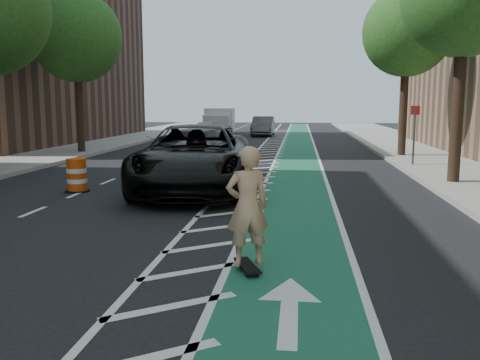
# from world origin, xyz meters

# --- Properties ---
(ground) EXTENTS (120.00, 120.00, 0.00)m
(ground) POSITION_xyz_m (0.00, 0.00, 0.00)
(ground) COLOR black
(ground) RESTS_ON ground
(bike_lane) EXTENTS (2.00, 90.00, 0.01)m
(bike_lane) POSITION_xyz_m (3.00, 10.00, 0.01)
(bike_lane) COLOR #19583D
(bike_lane) RESTS_ON ground
(buffer_strip) EXTENTS (1.40, 90.00, 0.01)m
(buffer_strip) POSITION_xyz_m (1.50, 10.00, 0.01)
(buffer_strip) COLOR silver
(buffer_strip) RESTS_ON ground
(sidewalk_right) EXTENTS (5.00, 90.00, 0.15)m
(sidewalk_right) POSITION_xyz_m (9.50, 10.00, 0.07)
(sidewalk_right) COLOR gray
(sidewalk_right) RESTS_ON ground
(curb_right) EXTENTS (0.12, 90.00, 0.16)m
(curb_right) POSITION_xyz_m (7.05, 10.00, 0.08)
(curb_right) COLOR gray
(curb_right) RESTS_ON ground
(curb_left) EXTENTS (0.12, 90.00, 0.16)m
(curb_left) POSITION_xyz_m (-7.05, 10.00, 0.08)
(curb_left) COLOR gray
(curb_left) RESTS_ON ground
(tree_r_d) EXTENTS (4.20, 4.20, 7.90)m
(tree_r_d) POSITION_xyz_m (7.90, 16.00, 5.77)
(tree_r_d) COLOR #382619
(tree_r_d) RESTS_ON ground
(tree_l_d) EXTENTS (4.20, 4.20, 7.90)m
(tree_l_d) POSITION_xyz_m (-7.90, 16.00, 5.77)
(tree_l_d) COLOR #382619
(tree_l_d) RESTS_ON ground
(sign_post) EXTENTS (0.35, 0.08, 2.47)m
(sign_post) POSITION_xyz_m (7.60, 12.00, 1.35)
(sign_post) COLOR #4C4C4C
(sign_post) RESTS_ON ground
(skateboard) EXTENTS (0.51, 0.83, 0.11)m
(skateboard) POSITION_xyz_m (2.32, -1.29, 0.09)
(skateboard) COLOR black
(skateboard) RESTS_ON ground
(skateboarder) EXTENTS (0.78, 0.66, 1.84)m
(skateboarder) POSITION_xyz_m (2.32, -1.29, 1.03)
(skateboarder) COLOR tan
(skateboarder) RESTS_ON skateboard
(suv_near) EXTENTS (3.94, 7.29, 1.94)m
(suv_near) POSITION_xyz_m (0.00, 5.97, 0.97)
(suv_near) COLOR black
(suv_near) RESTS_ON ground
(suv_far) EXTENTS (2.94, 5.75, 1.60)m
(suv_far) POSITION_xyz_m (-1.00, 10.09, 0.80)
(suv_far) COLOR black
(suv_far) RESTS_ON ground
(car_silver) EXTENTS (1.87, 4.13, 1.38)m
(car_silver) POSITION_xyz_m (-3.44, 26.05, 0.69)
(car_silver) COLOR #949499
(car_silver) RESTS_ON ground
(car_grey) EXTENTS (1.66, 4.67, 1.54)m
(car_grey) POSITION_xyz_m (0.20, 31.62, 0.77)
(car_grey) COLOR #545559
(car_grey) RESTS_ON ground
(box_truck) EXTENTS (2.54, 5.24, 2.14)m
(box_truck) POSITION_xyz_m (-3.82, 34.69, 0.99)
(box_truck) COLOR silver
(box_truck) RESTS_ON ground
(barrel_a) EXTENTS (0.71, 0.71, 0.97)m
(barrel_a) POSITION_xyz_m (-3.38, 5.26, 0.46)
(barrel_a) COLOR #E3450B
(barrel_a) RESTS_ON ground
(barrel_b) EXTENTS (0.68, 0.68, 0.93)m
(barrel_b) POSITION_xyz_m (-1.80, 11.39, 0.44)
(barrel_b) COLOR #D94C0B
(barrel_b) RESTS_ON ground
(barrel_c) EXTENTS (0.69, 0.69, 0.94)m
(barrel_c) POSITION_xyz_m (-2.40, 19.00, 0.44)
(barrel_c) COLOR #E14B0B
(barrel_c) RESTS_ON ground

